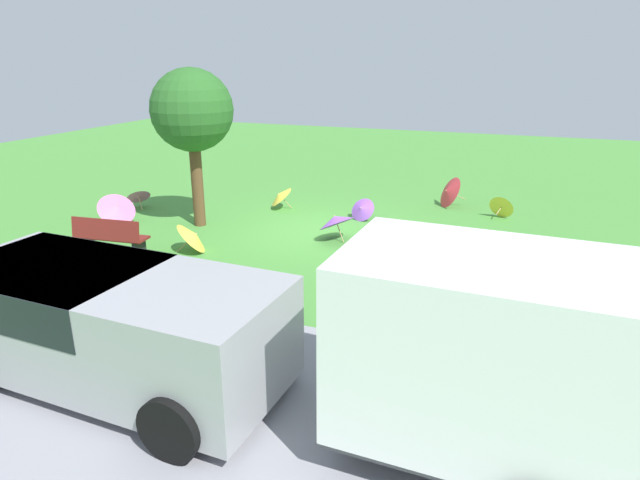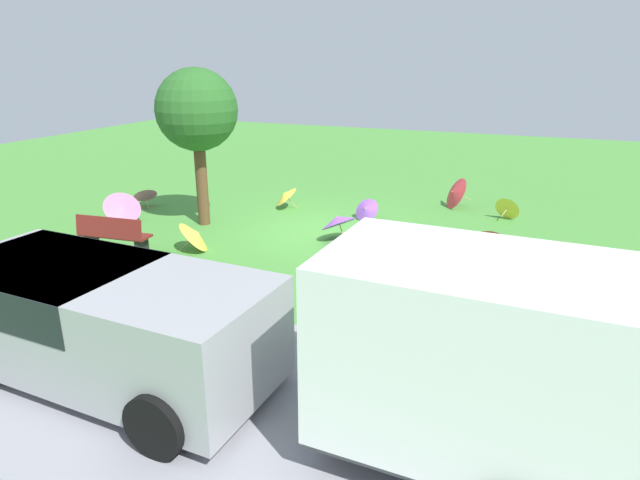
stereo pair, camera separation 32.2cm
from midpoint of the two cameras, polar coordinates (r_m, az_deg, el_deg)
name	(u,v)px [view 2 (the right image)]	position (r m, az deg, el deg)	size (l,w,h in m)	color
ground	(319,232)	(13.53, 0.62, 0.89)	(40.00, 40.00, 0.00)	#478C38
road_strip	(132,372)	(8.12, -18.06, -13.00)	(40.00, 4.26, 0.01)	gray
van_dark	(96,313)	(7.80, -21.31, -7.18)	(4.69, 2.31, 1.53)	#99999E
box_trailer_white	(484,359)	(5.76, 18.40, -11.77)	(3.27, 2.02, 2.34)	white
park_bench	(113,235)	(12.54, -20.18, 0.48)	(1.64, 0.64, 0.90)	maroon
shade_tree	(197,111)	(13.88, -12.14, 13.05)	(2.00, 2.00, 3.91)	brown
parasol_orange_0	(429,258)	(11.07, 12.15, -1.88)	(0.80, 0.71, 0.66)	tan
parasol_yellow_0	(285,195)	(15.51, -3.10, 4.71)	(0.92, 0.96, 0.68)	tan
parasol_purple_0	(338,220)	(12.76, 2.63, 2.09)	(1.15, 1.16, 0.79)	tan
parasol_yellow_1	(508,207)	(15.37, 19.71, 3.26)	(0.76, 0.66, 0.66)	tan
parasol_yellow_2	(539,292)	(10.27, 22.85, -5.06)	(0.65, 0.68, 0.53)	tan
parasol_purple_1	(366,209)	(14.44, 5.47, 3.23)	(0.77, 0.73, 0.61)	tan
parasol_red_2	(454,192)	(16.05, 14.44, 4.85)	(0.94, 1.07, 0.91)	tan
parasol_red_3	(491,245)	(11.77, 18.26, -0.51)	(0.93, 0.88, 0.92)	tan
parasol_pink_1	(145,193)	(16.47, -17.36, 4.68)	(0.89, 0.90, 0.66)	tan
parasol_yellow_3	(196,235)	(12.38, -12.16, 0.51)	(1.00, 1.06, 0.73)	tan
parasol_pink_4	(123,206)	(14.81, -19.39, 3.39)	(1.17, 1.22, 0.90)	tan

